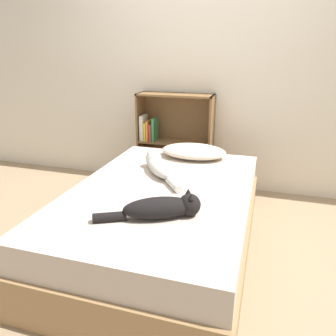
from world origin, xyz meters
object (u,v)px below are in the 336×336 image
(bed, at_px, (162,220))
(pillow, at_px, (194,151))
(cat_light, at_px, (160,166))
(cat_dark, at_px, (164,207))
(bookshelf, at_px, (173,139))

(bed, height_order, pillow, pillow)
(cat_light, distance_m, cat_dark, 0.73)
(cat_light, xyz_separation_m, cat_dark, (0.25, -0.69, 0.00))
(cat_dark, height_order, bookshelf, bookshelf)
(bed, distance_m, pillow, 0.82)
(bed, xyz_separation_m, cat_dark, (0.14, -0.41, 0.32))
(cat_light, bearing_deg, bookshelf, -26.88)
(cat_light, relative_size, bookshelf, 0.55)
(pillow, xyz_separation_m, cat_dark, (0.08, -1.16, 0.00))
(pillow, xyz_separation_m, bookshelf, (-0.34, 0.51, -0.05))
(cat_dark, bearing_deg, bed, 82.80)
(cat_dark, bearing_deg, pillow, 67.79)
(bookshelf, bearing_deg, bed, -77.47)
(pillow, bearing_deg, bookshelf, 123.67)
(bed, bearing_deg, cat_light, 111.81)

